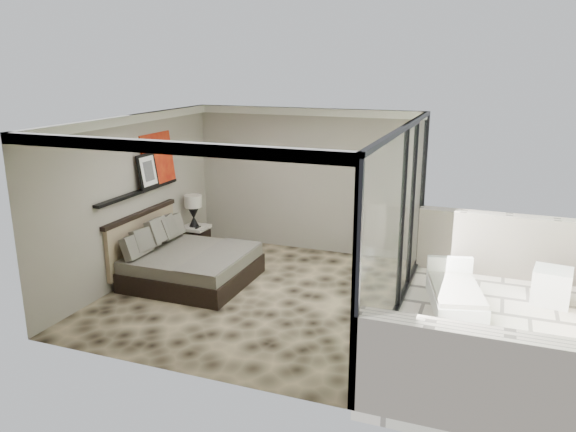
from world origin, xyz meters
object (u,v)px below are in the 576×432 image
(ottoman, at_px, (552,286))
(lounger, at_px, (455,294))
(table_lamp, at_px, (193,207))
(nightstand, at_px, (196,240))
(bed, at_px, (187,263))

(ottoman, relative_size, lounger, 0.35)
(table_lamp, bearing_deg, nightstand, 55.94)
(lounger, bearing_deg, table_lamp, 156.71)
(table_lamp, distance_m, lounger, 5.16)
(nightstand, distance_m, ottoman, 6.41)
(bed, relative_size, nightstand, 4.11)
(nightstand, relative_size, lounger, 0.30)
(bed, height_order, lounger, bed)
(bed, distance_m, lounger, 4.43)
(lounger, bearing_deg, ottoman, 10.09)
(bed, distance_m, ottoman, 5.90)
(table_lamp, bearing_deg, bed, -65.06)
(table_lamp, relative_size, ottoman, 1.13)
(bed, relative_size, table_lamp, 3.16)
(bed, height_order, nightstand, bed)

